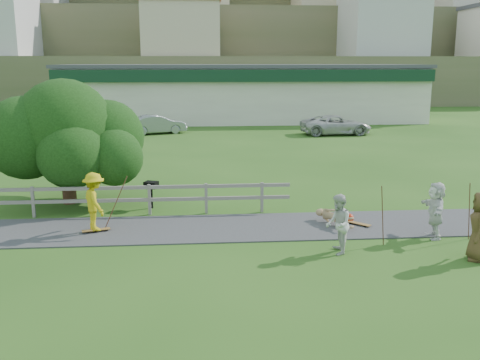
{
  "coord_description": "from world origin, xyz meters",
  "views": [
    {
      "loc": [
        -0.31,
        -15.15,
        5.29
      ],
      "look_at": [
        1.1,
        2.0,
        1.49
      ],
      "focal_mm": 40.0,
      "sensor_mm": 36.0,
      "label": 1
    }
  ],
  "objects_px": {
    "bbq": "(152,195)",
    "spectator_a": "(338,224)",
    "car_white": "(336,125)",
    "skater_rider": "(95,205)",
    "tree": "(67,157)",
    "spectator_d": "(435,210)",
    "car_silver": "(157,124)",
    "skater_fallen": "(335,217)",
    "spectator_c": "(480,227)"
  },
  "relations": [
    {
      "from": "car_white",
      "to": "tree",
      "type": "height_order",
      "value": "tree"
    },
    {
      "from": "skater_rider",
      "to": "tree",
      "type": "relative_size",
      "value": 0.32
    },
    {
      "from": "spectator_a",
      "to": "spectator_c",
      "type": "height_order",
      "value": "spectator_c"
    },
    {
      "from": "car_white",
      "to": "spectator_c",
      "type": "bearing_deg",
      "value": 170.54
    },
    {
      "from": "car_silver",
      "to": "spectator_c",
      "type": "bearing_deg",
      "value": -178.48
    },
    {
      "from": "skater_fallen",
      "to": "spectator_a",
      "type": "xyz_separation_m",
      "value": [
        -0.59,
        -2.56,
        0.56
      ]
    },
    {
      "from": "skater_fallen",
      "to": "spectator_c",
      "type": "xyz_separation_m",
      "value": [
        3.1,
        -3.39,
        0.66
      ]
    },
    {
      "from": "skater_fallen",
      "to": "skater_rider",
      "type": "bearing_deg",
      "value": 153.05
    },
    {
      "from": "skater_fallen",
      "to": "spectator_c",
      "type": "relative_size",
      "value": 0.84
    },
    {
      "from": "skater_fallen",
      "to": "bbq",
      "type": "bearing_deg",
      "value": 128.64
    },
    {
      "from": "bbq",
      "to": "spectator_a",
      "type": "bearing_deg",
      "value": -19.93
    },
    {
      "from": "skater_fallen",
      "to": "spectator_d",
      "type": "bearing_deg",
      "value": -55.7
    },
    {
      "from": "skater_rider",
      "to": "car_silver",
      "type": "distance_m",
      "value": 24.14
    },
    {
      "from": "skater_rider",
      "to": "spectator_a",
      "type": "relative_size",
      "value": 1.08
    },
    {
      "from": "car_white",
      "to": "tree",
      "type": "relative_size",
      "value": 0.89
    },
    {
      "from": "skater_fallen",
      "to": "car_silver",
      "type": "relative_size",
      "value": 0.37
    },
    {
      "from": "spectator_d",
      "to": "car_white",
      "type": "distance_m",
      "value": 24.11
    },
    {
      "from": "spectator_d",
      "to": "car_silver",
      "type": "distance_m",
      "value": 27.45
    },
    {
      "from": "spectator_a",
      "to": "car_silver",
      "type": "height_order",
      "value": "spectator_a"
    },
    {
      "from": "spectator_d",
      "to": "bbq",
      "type": "distance_m",
      "value": 9.85
    },
    {
      "from": "spectator_d",
      "to": "bbq",
      "type": "height_order",
      "value": "spectator_d"
    },
    {
      "from": "spectator_a",
      "to": "bbq",
      "type": "bearing_deg",
      "value": -124.66
    },
    {
      "from": "spectator_d",
      "to": "spectator_c",
      "type": "bearing_deg",
      "value": 20.07
    },
    {
      "from": "skater_fallen",
      "to": "spectator_a",
      "type": "height_order",
      "value": "spectator_a"
    },
    {
      "from": "skater_rider",
      "to": "spectator_a",
      "type": "distance_m",
      "value": 7.55
    },
    {
      "from": "skater_rider",
      "to": "tree",
      "type": "height_order",
      "value": "tree"
    },
    {
      "from": "skater_rider",
      "to": "car_white",
      "type": "distance_m",
      "value": 26.35
    },
    {
      "from": "spectator_c",
      "to": "tree",
      "type": "distance_m",
      "value": 14.41
    },
    {
      "from": "spectator_c",
      "to": "bbq",
      "type": "xyz_separation_m",
      "value": [
        -9.29,
        6.1,
        -0.45
      ]
    },
    {
      "from": "spectator_a",
      "to": "tree",
      "type": "height_order",
      "value": "tree"
    },
    {
      "from": "car_silver",
      "to": "tree",
      "type": "relative_size",
      "value": 0.74
    },
    {
      "from": "spectator_d",
      "to": "car_white",
      "type": "xyz_separation_m",
      "value": [
        3.16,
        23.9,
        -0.16
      ]
    },
    {
      "from": "skater_rider",
      "to": "spectator_d",
      "type": "bearing_deg",
      "value": -125.55
    },
    {
      "from": "spectator_a",
      "to": "car_silver",
      "type": "distance_m",
      "value": 27.46
    },
    {
      "from": "spectator_c",
      "to": "skater_rider",
      "type": "bearing_deg",
      "value": -81.92
    },
    {
      "from": "spectator_c",
      "to": "car_white",
      "type": "relative_size",
      "value": 0.37
    },
    {
      "from": "car_white",
      "to": "bbq",
      "type": "distance_m",
      "value": 23.15
    },
    {
      "from": "spectator_d",
      "to": "tree",
      "type": "height_order",
      "value": "tree"
    },
    {
      "from": "spectator_a",
      "to": "tree",
      "type": "xyz_separation_m",
      "value": [
        -8.81,
        6.29,
        0.95
      ]
    },
    {
      "from": "skater_rider",
      "to": "spectator_a",
      "type": "bearing_deg",
      "value": -137.17
    },
    {
      "from": "spectator_c",
      "to": "tree",
      "type": "xyz_separation_m",
      "value": [
        -12.49,
        7.13,
        0.85
      ]
    },
    {
      "from": "spectator_d",
      "to": "car_silver",
      "type": "xyz_separation_m",
      "value": [
        -10.2,
        25.48,
        -0.17
      ]
    },
    {
      "from": "spectator_a",
      "to": "bbq",
      "type": "distance_m",
      "value": 7.7
    },
    {
      "from": "spectator_a",
      "to": "spectator_d",
      "type": "bearing_deg",
      "value": 116.99
    },
    {
      "from": "tree",
      "to": "bbq",
      "type": "height_order",
      "value": "tree"
    },
    {
      "from": "car_white",
      "to": "tree",
      "type": "bearing_deg",
      "value": 137.47
    },
    {
      "from": "spectator_d",
      "to": "tree",
      "type": "distance_m",
      "value": 13.22
    },
    {
      "from": "skater_fallen",
      "to": "spectator_c",
      "type": "bearing_deg",
      "value": -75.32
    },
    {
      "from": "skater_fallen",
      "to": "bbq",
      "type": "distance_m",
      "value": 6.76
    },
    {
      "from": "skater_rider",
      "to": "car_white",
      "type": "height_order",
      "value": "skater_rider"
    }
  ]
}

